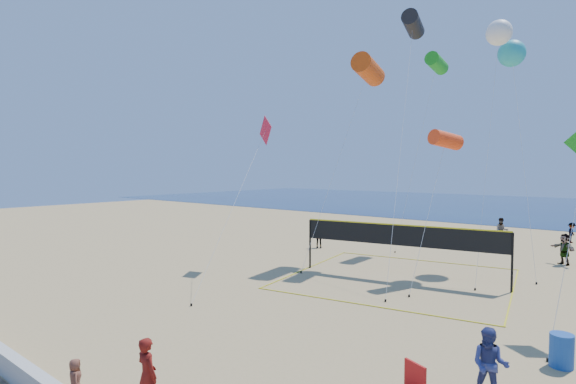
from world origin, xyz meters
The scene contains 16 objects.
woman centered at (-0.77, -1.72, 0.84)m, with size 0.61×0.40×1.67m, color #65110D.
toddler centered at (-1.40, -2.98, 1.02)m, with size 0.41×0.27×0.85m, color brown.
bystander_a centered at (4.85, 3.58, 0.85)m, with size 0.83×0.64×1.70m, color navy.
far_person_0 centered at (-9.84, 17.31, 0.79)m, with size 0.92×0.38×1.57m, color gray.
far_person_1 centered at (3.77, 21.70, 0.87)m, with size 1.62×0.52×1.74m, color gray.
far_person_3 centered at (-0.88, 27.25, 0.90)m, with size 0.88×0.68×1.81m, color gray.
far_person_4 centered at (2.99, 30.58, 0.73)m, with size 0.94×0.54×1.46m, color gray.
trash_barrel centered at (5.83, 6.69, 0.45)m, with size 0.60×0.60×0.90m, color #18489F.
volleyball_net centered at (-1.85, 12.90, 1.84)m, with size 11.48×11.36×2.66m.
kite_0 centered at (-5.67, 16.40, 11.14)m, with size 1.72×7.21×11.93m.
kite_1 centered at (-3.76, 18.25, 13.80)m, with size 3.93×10.50×14.45m.
kite_2 centered at (-0.38, 14.68, 6.73)m, with size 1.33×5.43×7.23m.
kite_3 centered at (-9.03, 10.88, 7.01)m, with size 3.85×8.01×8.26m.
kite_6 centered at (0.65, 19.56, 12.78)m, with size 1.82×7.32×13.48m.
kite_7 centered at (1.01, 20.90, 11.87)m, with size 3.42×5.88×12.63m.
kite_8 centered at (-3.98, 22.51, 12.33)m, with size 1.65×4.77×12.96m.
Camera 1 is at (7.69, -7.12, 5.34)m, focal length 28.00 mm.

